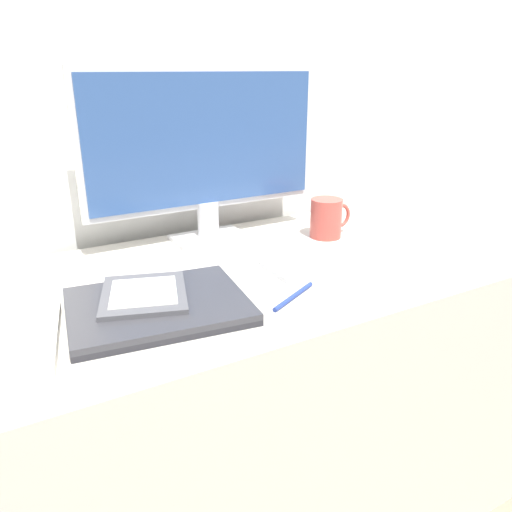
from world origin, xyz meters
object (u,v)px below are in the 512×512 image
at_px(ereader, 144,294).
at_px(pen, 294,296).
at_px(monitor, 205,149).
at_px(coffee_mug, 327,218).
at_px(laptop, 158,306).
at_px(keyboard, 334,258).

bearing_deg(ereader, pen, -21.57).
bearing_deg(monitor, coffee_mug, -25.08).
bearing_deg(laptop, monitor, 52.85).
xyz_separation_m(monitor, keyboard, (0.18, -0.28, -0.22)).
relative_size(ereader, coffee_mug, 1.80).
bearing_deg(ereader, coffee_mug, 17.24).
xyz_separation_m(keyboard, laptop, (-0.43, -0.04, 0.00)).
relative_size(laptop, ereader, 1.60).
bearing_deg(pen, ereader, 158.43).
bearing_deg(laptop, pen, -16.85).
distance_m(keyboard, coffee_mug, 0.18).
relative_size(monitor, pen, 4.73).
bearing_deg(keyboard, pen, -147.83).
bearing_deg(monitor, keyboard, -56.75).
distance_m(monitor, ereader, 0.44).
bearing_deg(pen, keyboard, 32.17).
xyz_separation_m(ereader, coffee_mug, (0.54, 0.17, 0.02)).
relative_size(keyboard, coffee_mug, 2.78).
distance_m(laptop, pen, 0.25).
distance_m(keyboard, laptop, 0.43).
xyz_separation_m(monitor, coffee_mug, (0.28, -0.13, -0.18)).
distance_m(monitor, keyboard, 0.40).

